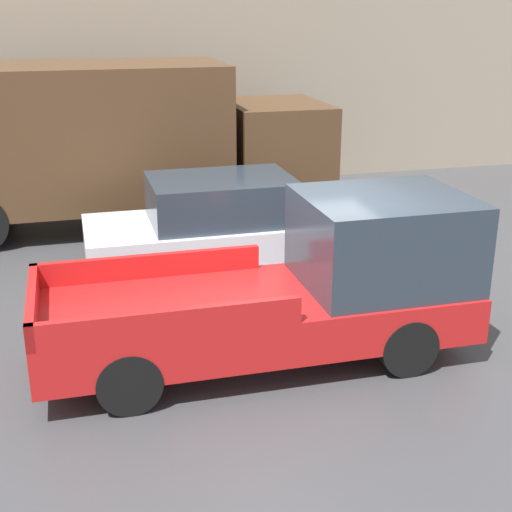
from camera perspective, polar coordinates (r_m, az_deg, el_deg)
name	(u,v)px	position (r m, az deg, el deg)	size (l,w,h in m)	color
ground_plane	(296,341)	(9.58, 3.22, -6.78)	(60.00, 60.00, 0.00)	#3D3D3F
building_wall	(181,88)	(17.49, -6.05, 13.21)	(28.00, 0.15, 4.67)	gray
pickup_truck	(303,285)	(8.89, 3.79, -2.36)	(5.34, 1.94, 2.01)	red
car	(217,224)	(11.87, -3.15, 2.58)	(4.24, 1.92, 1.56)	silver
delivery_truck	(90,139)	(14.45, -13.16, 9.09)	(8.85, 2.63, 3.16)	#4C331E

